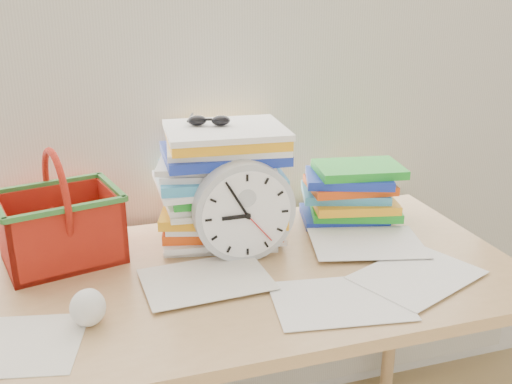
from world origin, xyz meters
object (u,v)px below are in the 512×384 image
object	(u,v)px
book_stack	(351,193)
clock	(244,211)
paper_stack	(222,183)
basket	(58,207)
desk	(229,300)

from	to	relation	value
book_stack	clock	bearing A→B (deg)	-158.10
clock	book_stack	xyz separation A→B (m)	(0.36, 0.14, -0.04)
paper_stack	basket	xyz separation A→B (m)	(-0.41, -0.02, -0.01)
paper_stack	basket	bearing A→B (deg)	-176.85
paper_stack	basket	distance (m)	0.41
desk	basket	size ratio (longest dim) A/B	5.03
desk	book_stack	distance (m)	0.49
desk	book_stack	size ratio (longest dim) A/B	5.03
clock	basket	xyz separation A→B (m)	(-0.43, 0.12, 0.01)
desk	book_stack	xyz separation A→B (m)	(0.42, 0.21, 0.16)
basket	desk	bearing A→B (deg)	-40.63
book_stack	basket	distance (m)	0.79
clock	basket	bearing A→B (deg)	163.97
paper_stack	clock	world-z (taller)	paper_stack
paper_stack	book_stack	xyz separation A→B (m)	(0.38, -0.00, -0.07)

